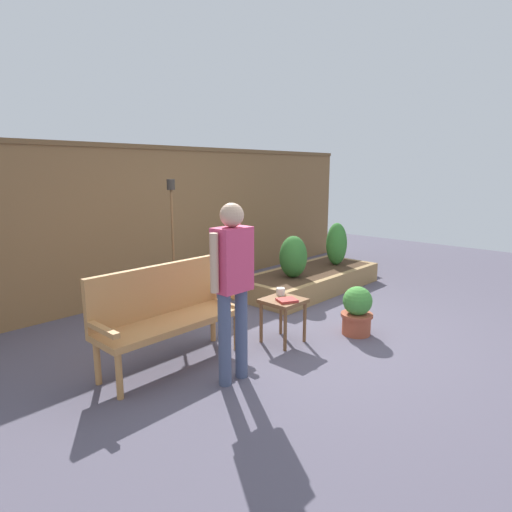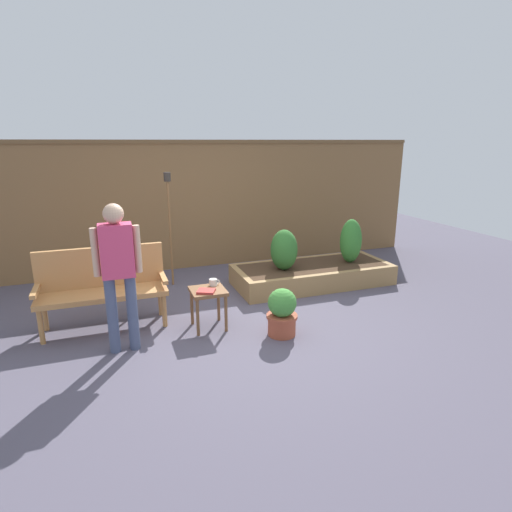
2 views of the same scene
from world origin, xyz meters
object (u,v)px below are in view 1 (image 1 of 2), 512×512
book_on_table (287,300)px  side_table (283,307)px  shrub_far_corner (337,244)px  person_by_bench (232,278)px  tiki_torch (172,222)px  garden_bench (165,308)px  cup_on_table (281,291)px  potted_boxwood (357,310)px  shrub_near_bench (293,257)px

book_on_table → side_table: bearing=89.9°
shrub_far_corner → person_by_bench: bearing=-161.3°
side_table → person_by_bench: size_ratio=0.31×
book_on_table → tiki_torch: tiki_torch is taller
garden_bench → cup_on_table: (1.24, -0.38, -0.03)m
shrub_far_corner → potted_boxwood: bearing=-141.4°
potted_boxwood → shrub_near_bench: size_ratio=0.92×
shrub_near_bench → tiki_torch: bearing=153.9°
side_table → potted_boxwood: 0.88m
garden_bench → shrub_near_bench: (2.52, 0.45, 0.06)m
side_table → tiki_torch: bearing=95.3°
side_table → person_by_bench: person_by_bench is taller
garden_bench → potted_boxwood: 2.13m
book_on_table → garden_bench: bearing=178.0°
book_on_table → person_by_bench: size_ratio=0.12×
potted_boxwood → shrub_near_bench: shrub_near_bench is taller
shrub_near_bench → tiki_torch: (-1.53, 0.75, 0.57)m
cup_on_table → side_table: bearing=-129.6°
cup_on_table → shrub_near_bench: size_ratio=0.21×
garden_bench → shrub_near_bench: size_ratio=2.39×
garden_bench → potted_boxwood: garden_bench is taller
potted_boxwood → shrub_far_corner: bearing=38.6°
cup_on_table → potted_boxwood: size_ratio=0.23×
side_table → cup_on_table: size_ratio=3.78×
cup_on_table → person_by_bench: size_ratio=0.08×
shrub_near_bench → potted_boxwood: bearing=-114.3°
book_on_table → shrub_far_corner: (2.54, 1.03, 0.15)m
cup_on_table → shrub_near_bench: shrub_near_bench is taller
potted_boxwood → shrub_far_corner: size_ratio=0.81×
garden_bench → book_on_table: (1.11, -0.58, -0.05)m
garden_bench → shrub_far_corner: shrub_far_corner is taller
cup_on_table → potted_boxwood: (0.64, -0.58, -0.24)m
cup_on_table → tiki_torch: size_ratio=0.07×
shrub_near_bench → shrub_far_corner: shrub_far_corner is taller
book_on_table → person_by_bench: (-0.92, -0.15, 0.44)m
garden_bench → shrub_near_bench: bearing=10.1°
side_table → cup_on_table: cup_on_table is taller
garden_bench → side_table: garden_bench is taller
book_on_table → shrub_near_bench: shrub_near_bench is taller
tiki_torch → cup_on_table: bearing=-80.9°
book_on_table → tiki_torch: bearing=119.3°
garden_bench → person_by_bench: (0.18, -0.72, 0.39)m
garden_bench → cup_on_table: garden_bench is taller
shrub_near_bench → shrub_far_corner: bearing=0.0°
shrub_near_bench → person_by_bench: 2.63m
shrub_far_corner → garden_bench: bearing=-173.0°
side_table → shrub_near_bench: (1.37, 0.94, 0.20)m
garden_bench → side_table: (1.15, -0.49, -0.15)m
book_on_table → tiki_torch: 1.90m
garden_bench → book_on_table: garden_bench is taller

